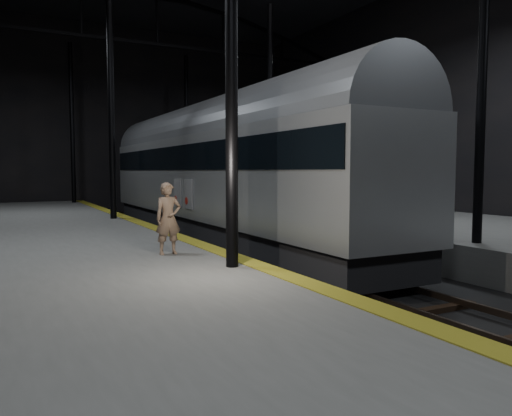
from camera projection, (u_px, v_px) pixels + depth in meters
ground at (288, 266)px, 15.93m from camera, size 44.00×44.00×0.00m
platform_left at (30, 272)px, 12.43m from camera, size 9.00×43.80×1.00m
platform_right at (453, 236)px, 19.35m from camera, size 9.00×43.80×1.00m
tactile_strip at (191, 241)px, 14.35m from camera, size 0.50×43.80×0.01m
track at (288, 263)px, 15.92m from camera, size 2.40×43.00×0.24m
train at (216, 165)px, 20.82m from camera, size 3.26×21.83×5.84m
woman at (168, 219)px, 12.07m from camera, size 0.64×0.43×1.75m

